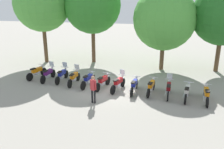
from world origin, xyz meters
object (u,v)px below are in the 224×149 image
at_px(motorcycle_7, 134,85).
at_px(motorcycle_8, 151,87).
at_px(tree_0, 42,4).
at_px(tree_2, 164,19).
at_px(motorcycle_1, 48,74).
at_px(motorcycle_10, 187,92).
at_px(motorcycle_9, 169,89).
at_px(tree_3, 223,14).
at_px(tree_1, 92,5).
at_px(motorcycle_0, 37,72).
at_px(person_0, 93,87).
at_px(motorcycle_3, 74,78).
at_px(motorcycle_6, 118,83).
at_px(motorcycle_2, 62,75).
at_px(motorcycle_4, 88,80).
at_px(motorcycle_11, 206,94).
at_px(motorcycle_5, 103,81).

xyz_separation_m(motorcycle_7, motorcycle_8, (1.13, -0.01, 0.00)).
relative_size(tree_0, tree_2, 1.15).
bearing_deg(motorcycle_1, motorcycle_10, -95.16).
bearing_deg(tree_2, motorcycle_9, -85.04).
distance_m(motorcycle_8, tree_3, 9.18).
height_order(motorcycle_8, tree_1, tree_1).
bearing_deg(motorcycle_0, motorcycle_9, -83.89).
relative_size(person_0, tree_3, 0.24).
distance_m(person_0, tree_0, 11.82).
relative_size(motorcycle_3, motorcycle_10, 1.01).
relative_size(motorcycle_6, tree_0, 0.26).
relative_size(motorcycle_8, tree_1, 0.27).
bearing_deg(motorcycle_2, motorcycle_7, -98.77).
bearing_deg(motorcycle_7, tree_0, 62.26).
distance_m(motorcycle_4, motorcycle_9, 5.68).
relative_size(motorcycle_0, tree_0, 0.26).
bearing_deg(tree_3, motorcycle_8, -130.33).
distance_m(motorcycle_7, tree_3, 9.87).
distance_m(motorcycle_6, person_0, 2.66).
height_order(motorcycle_6, motorcycle_8, motorcycle_6).
relative_size(tree_1, tree_3, 1.10).
height_order(motorcycle_3, person_0, person_0).
relative_size(motorcycle_1, motorcycle_9, 1.00).
xyz_separation_m(tree_0, tree_1, (4.57, 0.93, -0.11)).
distance_m(motorcycle_0, motorcycle_8, 9.14).
height_order(motorcycle_1, motorcycle_11, motorcycle_1).
bearing_deg(motorcycle_6, motorcycle_10, -82.33).
relative_size(motorcycle_10, tree_1, 0.27).
bearing_deg(motorcycle_6, tree_3, -35.68).
relative_size(motorcycle_5, motorcycle_9, 0.98).
height_order(motorcycle_2, motorcycle_9, same).
bearing_deg(tree_2, motorcycle_4, -133.75).
xyz_separation_m(tree_1, tree_2, (6.54, -1.15, -1.02)).
height_order(tree_1, tree_3, tree_1).
height_order(motorcycle_7, motorcycle_11, same).
relative_size(tree_0, tree_3, 1.10).
bearing_deg(motorcycle_9, motorcycle_5, 86.79).
xyz_separation_m(motorcycle_10, tree_2, (-1.65, 6.30, 3.88)).
distance_m(motorcycle_7, motorcycle_10, 3.42).
xyz_separation_m(motorcycle_2, tree_3, (12.03, 5.10, 4.29)).
bearing_deg(tree_1, motorcycle_2, -98.10).
bearing_deg(motorcycle_8, tree_2, 4.10).
height_order(motorcycle_11, tree_2, tree_2).
xyz_separation_m(motorcycle_1, motorcycle_6, (5.66, -0.92, 0.00)).
relative_size(motorcycle_6, tree_1, 0.27).
xyz_separation_m(motorcycle_5, tree_3, (8.63, 5.86, 4.30)).
relative_size(motorcycle_4, motorcycle_6, 1.02).
bearing_deg(tree_0, motorcycle_3, -48.00).
distance_m(motorcycle_5, motorcycle_8, 3.40).
height_order(motorcycle_0, motorcycle_2, motorcycle_2).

